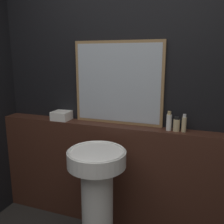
# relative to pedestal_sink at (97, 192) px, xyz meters

# --- Properties ---
(wall_back) EXTENTS (8.00, 0.06, 2.50)m
(wall_back) POSITION_rel_pedestal_sink_xyz_m (-0.02, 0.54, 0.69)
(wall_back) COLOR black
(wall_back) RESTS_ON ground_plane
(vanity_counter) EXTENTS (2.30, 0.17, 0.99)m
(vanity_counter) POSITION_rel_pedestal_sink_xyz_m (-0.02, 0.42, -0.06)
(vanity_counter) COLOR #422319
(vanity_counter) RESTS_ON ground_plane
(pedestal_sink) EXTENTS (0.45, 0.45, 0.91)m
(pedestal_sink) POSITION_rel_pedestal_sink_xyz_m (0.00, 0.00, 0.00)
(pedestal_sink) COLOR white
(pedestal_sink) RESTS_ON ground_plane
(mirror) EXTENTS (0.82, 0.03, 0.74)m
(mirror) POSITION_rel_pedestal_sink_xyz_m (0.00, 0.49, 0.80)
(mirror) COLOR #937047
(mirror) RESTS_ON vanity_counter
(towel_stack) EXTENTS (0.17, 0.16, 0.08)m
(towel_stack) POSITION_rel_pedestal_sink_xyz_m (-0.55, 0.42, 0.47)
(towel_stack) COLOR white
(towel_stack) RESTS_ON vanity_counter
(shampoo_bottle) EXTENTS (0.04, 0.04, 0.16)m
(shampoo_bottle) POSITION_rel_pedestal_sink_xyz_m (0.47, 0.42, 0.51)
(shampoo_bottle) COLOR white
(shampoo_bottle) RESTS_ON vanity_counter
(conditioner_bottle) EXTENTS (0.05, 0.05, 0.12)m
(conditioner_bottle) POSITION_rel_pedestal_sink_xyz_m (0.53, 0.42, 0.49)
(conditioner_bottle) COLOR #C6B284
(conditioner_bottle) RESTS_ON vanity_counter
(lotion_bottle) EXTENTS (0.04, 0.04, 0.15)m
(lotion_bottle) POSITION_rel_pedestal_sink_xyz_m (0.59, 0.42, 0.50)
(lotion_bottle) COLOR #C6B284
(lotion_bottle) RESTS_ON vanity_counter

